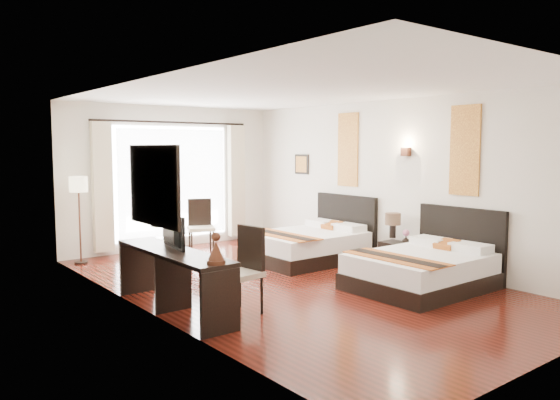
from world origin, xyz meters
TOP-DOWN VIEW (x-y plane):
  - floor at (0.00, 0.00)m, footprint 4.50×7.50m
  - ceiling at (0.00, 0.00)m, footprint 4.50×7.50m
  - wall_headboard at (2.25, 0.00)m, footprint 0.01×7.50m
  - wall_desk at (-2.25, 0.00)m, footprint 0.01×7.50m
  - wall_window at (0.00, 3.75)m, footprint 4.50×0.01m
  - wall_entry at (0.00, -3.75)m, footprint 4.50×0.01m
  - window_glass at (0.00, 3.73)m, footprint 2.40×0.02m
  - sheer_curtain at (0.00, 3.67)m, footprint 2.30×0.02m
  - drape_left at (-1.45, 3.63)m, footprint 0.35×0.14m
  - drape_right at (1.45, 3.63)m, footprint 0.35×0.14m
  - art_panel_near at (2.23, -1.35)m, footprint 0.03×0.50m
  - art_panel_far at (2.23, 1.09)m, footprint 0.03×0.50m
  - wall_sconce at (2.19, -0.28)m, footprint 0.10×0.14m
  - mirror_frame at (-2.22, -0.15)m, footprint 0.04×1.25m
  - mirror_glass at (-2.19, -0.15)m, footprint 0.01×1.12m
  - bed_near at (1.33, -1.35)m, footprint 1.95×1.52m
  - bed_far at (1.31, 1.09)m, footprint 1.98×1.55m
  - nightstand at (1.99, -0.28)m, footprint 0.37×0.46m
  - table_lamp at (2.01, -0.19)m, footprint 0.26×0.26m
  - vase at (1.99, -0.48)m, footprint 0.14×0.14m
  - console_desk at (-1.99, -0.15)m, footprint 0.50×2.20m
  - television at (-1.97, 0.01)m, footprint 0.20×0.73m
  - bronze_figurine at (-1.99, -1.15)m, footprint 0.21×0.21m
  - desk_chair at (-1.41, -0.72)m, footprint 0.53×0.53m
  - floor_lamp at (-1.97, 3.34)m, footprint 0.30×0.30m
  - side_table at (-0.62, 2.78)m, footprint 0.56×0.56m
  - fruit_bowl at (-0.58, 2.78)m, footprint 0.28×0.28m
  - window_chair at (0.13, 2.86)m, footprint 0.62×0.62m
  - jute_rug at (-0.50, 2.29)m, footprint 1.55×1.21m

SIDE VIEW (x-z plane):
  - floor at x=0.00m, z-range -0.01..0.00m
  - jute_rug at x=-0.50m, z-range 0.00..0.01m
  - nightstand at x=1.99m, z-range 0.00..0.44m
  - bed_near at x=1.33m, z-range -0.26..0.83m
  - bed_far at x=1.31m, z-range -0.27..0.85m
  - window_chair at x=0.13m, z-range -0.20..0.82m
  - desk_chair at x=-1.41m, z-range -0.20..0.84m
  - side_table at x=-0.62m, z-range 0.00..0.64m
  - console_desk at x=-1.99m, z-range 0.00..0.76m
  - vase at x=1.99m, z-range 0.50..0.62m
  - fruit_bowl at x=-0.58m, z-range 0.64..0.69m
  - table_lamp at x=2.01m, z-range 0.58..0.99m
  - bronze_figurine at x=-1.99m, z-range 0.76..1.06m
  - television at x=-1.97m, z-range 0.75..1.17m
  - floor_lamp at x=-1.97m, z-range 0.51..2.02m
  - drape_left at x=-1.45m, z-range 0.10..2.46m
  - drape_right at x=1.45m, z-range 0.10..2.46m
  - sheer_curtain at x=0.00m, z-range 0.25..2.35m
  - window_glass at x=0.00m, z-range 0.20..2.40m
  - wall_headboard at x=2.25m, z-range 0.00..2.80m
  - wall_desk at x=-2.25m, z-range 0.00..2.80m
  - wall_window at x=0.00m, z-range 0.00..2.80m
  - wall_entry at x=0.00m, z-range 0.00..2.80m
  - mirror_frame at x=-2.22m, z-range 1.08..2.02m
  - mirror_glass at x=-2.19m, z-range 1.14..1.96m
  - wall_sconce at x=2.19m, z-range 1.85..1.99m
  - art_panel_near at x=2.23m, z-range 1.27..2.62m
  - art_panel_far at x=2.23m, z-range 1.27..2.62m
  - ceiling at x=0.00m, z-range 2.78..2.80m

